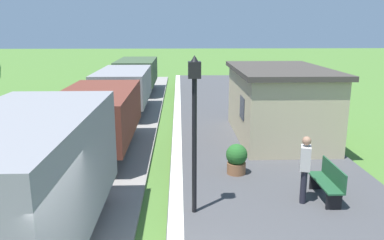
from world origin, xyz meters
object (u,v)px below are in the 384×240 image
(potted_planter, at_px, (237,158))
(person_waiting, at_px, (305,167))
(freight_train, at_px, (111,101))
(lamp_post_near, at_px, (194,107))
(station_hut, at_px, (278,102))
(bench_near_hut, at_px, (328,181))

(potted_planter, bearing_deg, person_waiting, -54.73)
(freight_train, distance_m, lamp_post_near, 8.42)
(freight_train, distance_m, station_hut, 6.93)
(bench_near_hut, bearing_deg, freight_train, 133.43)
(potted_planter, distance_m, lamp_post_near, 3.47)
(station_hut, xyz_separation_m, bench_near_hut, (-0.12, -5.72, -0.93))
(bench_near_hut, relative_size, person_waiting, 0.88)
(bench_near_hut, height_order, person_waiting, person_waiting)
(freight_train, height_order, person_waiting, freight_train)
(person_waiting, bearing_deg, lamp_post_near, 26.14)
(lamp_post_near, bearing_deg, bench_near_hut, 10.05)
(station_hut, bearing_deg, potted_planter, -119.42)
(freight_train, relative_size, bench_near_hut, 17.33)
(station_hut, xyz_separation_m, person_waiting, (-0.81, -5.87, -0.47))
(person_waiting, distance_m, lamp_post_near, 3.23)
(potted_planter, relative_size, lamp_post_near, 0.25)
(bench_near_hut, distance_m, lamp_post_near, 4.06)
(freight_train, height_order, bench_near_hut, freight_train)
(bench_near_hut, height_order, lamp_post_near, lamp_post_near)
(person_waiting, relative_size, potted_planter, 1.87)
(lamp_post_near, bearing_deg, person_waiting, 9.37)
(bench_near_hut, bearing_deg, person_waiting, -167.22)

